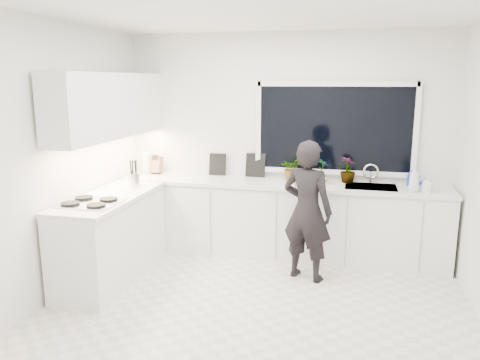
# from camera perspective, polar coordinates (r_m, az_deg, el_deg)

# --- Properties ---
(floor) EXTENTS (4.00, 3.50, 0.02)m
(floor) POSITION_cam_1_polar(r_m,az_deg,el_deg) (4.62, 1.94, -15.42)
(floor) COLOR beige
(floor) RESTS_ON ground
(wall_back) EXTENTS (4.00, 0.02, 2.70)m
(wall_back) POSITION_cam_1_polar(r_m,az_deg,el_deg) (5.88, 5.50, 4.48)
(wall_back) COLOR white
(wall_back) RESTS_ON ground
(wall_left) EXTENTS (0.02, 3.50, 2.70)m
(wall_left) POSITION_cam_1_polar(r_m,az_deg,el_deg) (4.97, -21.31, 2.31)
(wall_left) COLOR white
(wall_left) RESTS_ON ground
(ceiling) EXTENTS (4.00, 3.50, 0.02)m
(ceiling) POSITION_cam_1_polar(r_m,az_deg,el_deg) (4.14, 2.22, 20.24)
(ceiling) COLOR white
(ceiling) RESTS_ON wall_back
(window) EXTENTS (1.80, 0.02, 1.00)m
(window) POSITION_cam_1_polar(r_m,az_deg,el_deg) (5.77, 11.43, 6.15)
(window) COLOR black
(window) RESTS_ON wall_back
(base_cabinets_back) EXTENTS (3.92, 0.58, 0.88)m
(base_cabinets_back) POSITION_cam_1_polar(r_m,az_deg,el_deg) (5.77, 4.88, -4.90)
(base_cabinets_back) COLOR white
(base_cabinets_back) RESTS_ON floor
(base_cabinets_left) EXTENTS (0.58, 1.60, 0.88)m
(base_cabinets_left) POSITION_cam_1_polar(r_m,az_deg,el_deg) (5.29, -15.35, -6.89)
(base_cabinets_left) COLOR white
(base_cabinets_left) RESTS_ON floor
(countertop_back) EXTENTS (3.94, 0.62, 0.04)m
(countertop_back) POSITION_cam_1_polar(r_m,az_deg,el_deg) (5.65, 4.95, -0.46)
(countertop_back) COLOR silver
(countertop_back) RESTS_ON base_cabinets_back
(countertop_left) EXTENTS (0.62, 1.60, 0.04)m
(countertop_left) POSITION_cam_1_polar(r_m,az_deg,el_deg) (5.17, -15.63, -2.06)
(countertop_left) COLOR silver
(countertop_left) RESTS_ON base_cabinets_left
(upper_cabinets) EXTENTS (0.34, 2.10, 0.70)m
(upper_cabinets) POSITION_cam_1_polar(r_m,az_deg,el_deg) (5.39, -15.52, 8.75)
(upper_cabinets) COLOR white
(upper_cabinets) RESTS_ON wall_left
(sink) EXTENTS (0.58, 0.42, 0.14)m
(sink) POSITION_cam_1_polar(r_m,az_deg,el_deg) (5.61, 15.62, -1.27)
(sink) COLOR silver
(sink) RESTS_ON countertop_back
(faucet) EXTENTS (0.03, 0.03, 0.22)m
(faucet) POSITION_cam_1_polar(r_m,az_deg,el_deg) (5.77, 15.65, 0.72)
(faucet) COLOR silver
(faucet) RESTS_ON countertop_back
(stovetop) EXTENTS (0.56, 0.48, 0.03)m
(stovetop) POSITION_cam_1_polar(r_m,az_deg,el_deg) (4.88, -17.84, -2.60)
(stovetop) COLOR black
(stovetop) RESTS_ON countertop_left
(person) EXTENTS (0.64, 0.53, 1.52)m
(person) POSITION_cam_1_polar(r_m,az_deg,el_deg) (5.03, 8.19, -3.75)
(person) COLOR black
(person) RESTS_ON floor
(pizza_tray) EXTENTS (0.58, 0.51, 0.03)m
(pizza_tray) POSITION_cam_1_polar(r_m,az_deg,el_deg) (5.58, 8.66, -0.34)
(pizza_tray) COLOR #B1B1B6
(pizza_tray) RESTS_ON countertop_back
(pizza) EXTENTS (0.53, 0.46, 0.01)m
(pizza) POSITION_cam_1_polar(r_m,az_deg,el_deg) (5.58, 8.66, -0.17)
(pizza) COLOR #C3411A
(pizza) RESTS_ON pizza_tray
(watering_can) EXTENTS (0.15, 0.15, 0.13)m
(watering_can) POSITION_cam_1_polar(r_m,az_deg,el_deg) (5.78, 20.36, -0.02)
(watering_can) COLOR #152FCA
(watering_can) RESTS_ON countertop_back
(paper_towel_roll) EXTENTS (0.13, 0.13, 0.26)m
(paper_towel_roll) POSITION_cam_1_polar(r_m,az_deg,el_deg) (6.24, -11.37, 1.94)
(paper_towel_roll) COLOR silver
(paper_towel_roll) RESTS_ON countertop_back
(knife_block) EXTENTS (0.14, 0.11, 0.22)m
(knife_block) POSITION_cam_1_polar(r_m,az_deg,el_deg) (6.22, -10.11, 1.78)
(knife_block) COLOR #9D6649
(knife_block) RESTS_ON countertop_back
(utensil_crock) EXTENTS (0.17, 0.17, 0.16)m
(utensil_crock) POSITION_cam_1_polar(r_m,az_deg,el_deg) (5.50, -12.79, 0.00)
(utensil_crock) COLOR silver
(utensil_crock) RESTS_ON countertop_left
(picture_frame_large) EXTENTS (0.22, 0.02, 0.28)m
(picture_frame_large) POSITION_cam_1_polar(r_m,az_deg,el_deg) (6.04, -2.75, 1.93)
(picture_frame_large) COLOR black
(picture_frame_large) RESTS_ON countertop_back
(picture_frame_small) EXTENTS (0.25, 0.03, 0.30)m
(picture_frame_small) POSITION_cam_1_polar(r_m,az_deg,el_deg) (5.92, 1.90, 1.83)
(picture_frame_small) COLOR black
(picture_frame_small) RESTS_ON countertop_back
(herb_plants) EXTENTS (0.95, 0.31, 0.31)m
(herb_plants) POSITION_cam_1_polar(r_m,az_deg,el_deg) (5.74, 8.73, 1.39)
(herb_plants) COLOR #26662D
(herb_plants) RESTS_ON countertop_back
(soap_bottles) EXTENTS (0.28, 0.16, 0.29)m
(soap_bottles) POSITION_cam_1_polar(r_m,az_deg,el_deg) (5.47, 20.92, 0.00)
(soap_bottles) COLOR #D8BF66
(soap_bottles) RESTS_ON countertop_back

